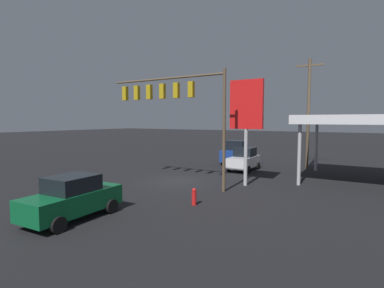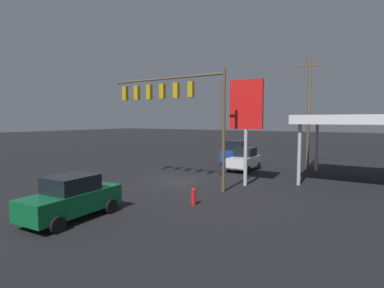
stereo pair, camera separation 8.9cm
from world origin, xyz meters
TOP-DOWN VIEW (x-y plane):
  - ground_plane at (0.00, 0.00)m, footprint 200.00×200.00m
  - traffic_signal_assembly at (-0.42, 1.23)m, footprint 8.88×0.43m
  - utility_pole at (-6.93, -10.29)m, footprint 2.40×0.26m
  - gas_station_canopy at (-12.43, -6.41)m, footprint 10.54×7.92m
  - price_sign at (-4.77, -1.05)m, footprint 2.25×0.27m
  - hatchback_crossing at (-2.41, -6.69)m, footprint 2.02×3.83m
  - sedan_waiting at (-0.81, 9.36)m, footprint 2.24×4.49m
  - pickup_parked at (-0.56, -9.90)m, footprint 2.44×5.28m
  - fire_hydrant at (-4.25, 4.70)m, footprint 0.24×0.24m

SIDE VIEW (x-z plane):
  - ground_plane at x=0.00m, z-range 0.00..0.00m
  - fire_hydrant at x=-4.25m, z-range 0.00..0.88m
  - hatchback_crossing at x=-2.41m, z-range -0.04..1.93m
  - sedan_waiting at x=-0.81m, z-range -0.01..1.92m
  - pickup_parked at x=-0.56m, z-range -0.09..2.31m
  - gas_station_canopy at x=-12.43m, z-range 2.00..6.69m
  - price_sign at x=-4.77m, z-range 1.54..8.52m
  - utility_pole at x=-6.93m, z-range 0.28..9.99m
  - traffic_signal_assembly at x=-0.42m, z-range 2.09..9.51m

